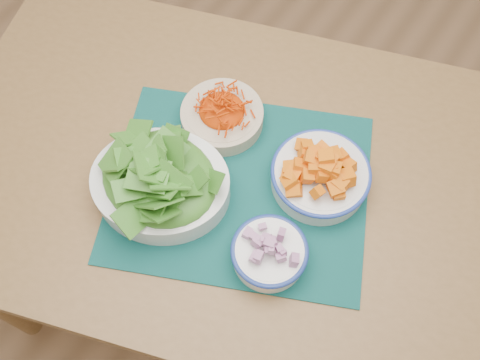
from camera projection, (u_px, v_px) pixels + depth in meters
The scene contains 7 objects.
ground at pixel (322, 230), 1.87m from camera, with size 4.00×4.00×0.00m, color #926946.
table at pixel (219, 185), 1.22m from camera, with size 1.41×1.15×0.75m.
placemat at pixel (240, 187), 1.11m from camera, with size 0.52×0.43×0.00m, color #052D2C.
carrot_bowl at pixel (222, 113), 1.15m from camera, with size 0.22×0.22×0.07m.
squash_bowl at pixel (321, 172), 1.07m from camera, with size 0.22×0.22×0.10m.
lettuce_bowl at pixel (159, 178), 1.05m from camera, with size 0.35×0.33×0.13m.
onion_bowl at pixel (269, 252), 1.00m from camera, with size 0.18×0.18×0.08m.
Camera 1 is at (0.15, -0.73, 1.75)m, focal length 40.00 mm.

